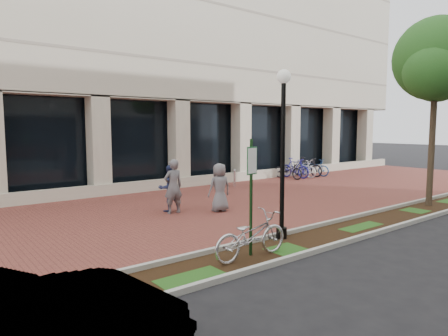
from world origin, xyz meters
TOP-DOWN VIEW (x-y plane):
  - ground at (0.00, 0.00)m, footprint 120.00×120.00m
  - brick_plaza at (0.00, 0.00)m, footprint 40.00×9.00m
  - planting_strip at (0.00, -5.25)m, footprint 40.00×1.50m
  - curb_plaza_side at (0.00, -4.50)m, footprint 40.00×0.12m
  - curb_street_side at (0.00, -6.00)m, footprint 40.00×0.12m
  - parking_sign at (-2.40, -5.21)m, footprint 0.34×0.07m
  - lamppost at (-0.82, -4.65)m, footprint 0.36×0.36m
  - street_tree at (6.75, -4.96)m, footprint 3.58×2.99m
  - locked_bicycle at (-2.53, -5.35)m, footprint 2.00×0.73m
  - pedestrian_left at (-1.45, -0.26)m, footprint 0.70×0.48m
  - pedestrian_mid at (-1.38, 0.11)m, footprint 0.85×0.70m
  - pedestrian_right at (-0.03, -0.98)m, footprint 0.89×0.65m
  - bollard at (4.04, 3.11)m, footprint 0.12×0.12m
  - bike_rack_cluster at (9.48, 3.58)m, footprint 3.19×2.08m

SIDE VIEW (x-z plane):
  - ground at x=0.00m, z-range 0.00..0.00m
  - brick_plaza at x=0.00m, z-range 0.00..0.01m
  - planting_strip at x=0.00m, z-range 0.00..0.01m
  - curb_plaza_side at x=0.00m, z-range 0.00..0.12m
  - curb_street_side at x=0.00m, z-range 0.00..0.12m
  - bollard at x=4.04m, z-range 0.01..0.87m
  - locked_bicycle at x=-2.53m, z-range 0.00..1.05m
  - bike_rack_cluster at x=9.48m, z-range -0.04..1.11m
  - pedestrian_mid at x=-1.38m, z-range 0.00..1.61m
  - pedestrian_right at x=-0.03m, z-range 0.00..1.68m
  - pedestrian_left at x=-1.45m, z-range 0.00..1.84m
  - parking_sign at x=-2.40m, z-range 0.34..2.99m
  - lamppost at x=-0.82m, z-range 0.28..4.63m
  - street_tree at x=6.75m, z-range 1.73..8.57m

